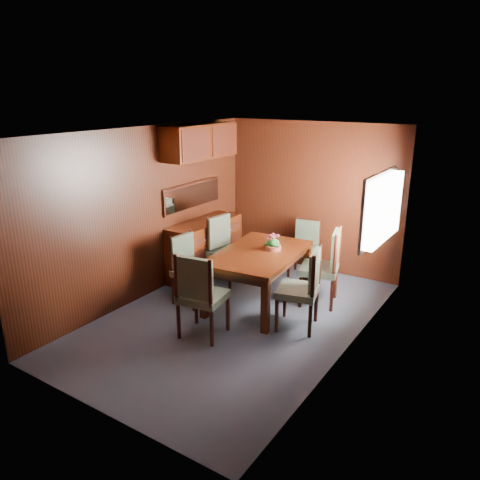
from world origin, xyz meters
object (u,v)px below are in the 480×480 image
Objects in this scene: chair_left_near at (188,265)px; flower_centerpiece at (273,242)px; sideboard at (205,248)px; chair_head at (199,292)px; dining_table at (259,259)px; chair_right_near at (304,285)px.

chair_left_near is 4.11× the size of flower_centerpiece.
flower_centerpiece reaches higher than sideboard.
chair_left_near is at bearing -66.08° from sideboard.
chair_head is (0.76, -0.73, 0.06)m from chair_left_near.
sideboard is at bearing 155.45° from dining_table.
chair_head reaches higher than sideboard.
chair_head is 4.54× the size of flower_centerpiece.
sideboard is 1.01m from chair_left_near.
chair_right_near reaches higher than chair_left_near.
dining_table is at bearing 54.76° from chair_right_near.
sideboard is 2.02m from chair_head.
chair_right_near is at bearing 35.45° from chair_head.
sideboard is 1.46m from flower_centerpiece.
chair_head is (-0.08, -1.22, -0.05)m from dining_table.
chair_left_near is at bearing -155.74° from dining_table.
dining_table is 1.74× the size of chair_left_near.
dining_table is 1.58× the size of chair_head.
chair_head is at bearing -99.78° from dining_table.
chair_head is at bearing 49.64° from chair_left_near.
dining_table is 0.98m from chair_left_near.
chair_left_near is (0.41, -0.91, 0.09)m from sideboard.
chair_right_near reaches higher than sideboard.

